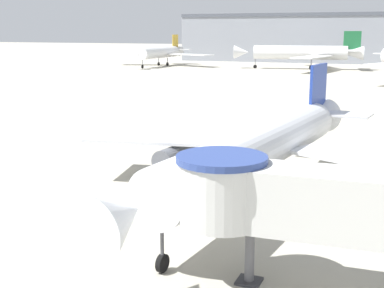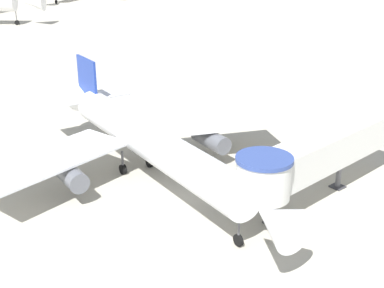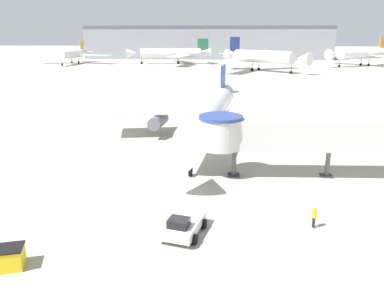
# 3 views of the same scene
# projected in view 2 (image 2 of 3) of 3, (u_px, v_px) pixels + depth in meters

# --- Properties ---
(ground_plane) EXTENTS (800.00, 800.00, 0.00)m
(ground_plane) POSITION_uv_depth(u_px,v_px,m) (180.00, 198.00, 44.05)
(ground_plane) COLOR #A8A393
(main_airplane) EXTENTS (29.94, 33.26, 8.49)m
(main_airplane) POSITION_uv_depth(u_px,v_px,m) (147.00, 141.00, 45.96)
(main_airplane) COLOR silver
(main_airplane) RESTS_ON ground_plane
(jet_bridge) EXTENTS (19.08, 4.23, 5.86)m
(jet_bridge) POSITION_uv_depth(u_px,v_px,m) (314.00, 155.00, 41.71)
(jet_bridge) COLOR silver
(jet_bridge) RESTS_ON ground_plane
(traffic_cone_starboard_wing) EXTENTS (0.42, 0.42, 0.69)m
(traffic_cone_starboard_wing) POSITION_uv_depth(u_px,v_px,m) (256.00, 150.00, 52.65)
(traffic_cone_starboard_wing) COLOR black
(traffic_cone_starboard_wing) RESTS_ON ground_plane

